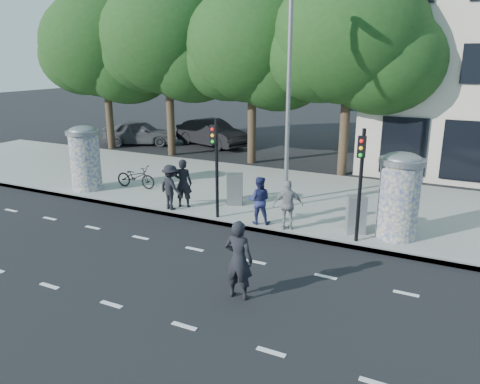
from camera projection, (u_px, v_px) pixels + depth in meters
The scene contains 24 objects.
ground at pixel (167, 267), 12.66m from camera, with size 120.00×120.00×0.00m, color black.
sidewalk at pixel (274, 194), 19.07m from camera, with size 40.00×8.00×0.15m, color gray.
curb at pixel (229, 224), 15.68m from camera, with size 40.00×0.10×0.16m, color slate.
lane_dash_near at pixel (111, 304), 10.78m from camera, with size 32.00×0.12×0.01m, color silver.
lane_dash_far at pixel (195, 249), 13.86m from camera, with size 32.00×0.12×0.01m, color silver.
ad_column_left at pixel (85, 156), 19.20m from camera, with size 1.36×1.36×2.65m.
ad_column_right at pixel (399, 194), 14.01m from camera, with size 1.36×1.36×2.65m.
traffic_pole_near at pixel (216, 158), 15.55m from camera, with size 0.22×0.31×3.40m.
traffic_pole_far at pixel (361, 174), 13.47m from camera, with size 0.22×0.31×3.40m.
street_lamp at pixel (288, 77), 16.66m from camera, with size 0.25×0.93×8.00m.
tree_far_left at pixel (104, 44), 27.26m from camera, with size 7.20×7.20×9.26m.
tree_mid_left at pixel (167, 37), 25.23m from camera, with size 7.20×7.20×9.57m.
tree_near_left at pixel (252, 44), 23.36m from camera, with size 6.80×6.80×8.97m.
tree_center at pixel (350, 37), 20.79m from camera, with size 7.00×7.00×9.30m.
ped_b at pixel (183, 183), 17.05m from camera, with size 0.65×0.43×1.79m, color black.
ped_c at pixel (259, 200), 15.36m from camera, with size 0.78×0.61×1.60m, color navy.
ped_d at pixel (171, 187), 16.81m from camera, with size 1.06×0.61×1.64m, color black.
ped_e at pixel (288, 205), 14.84m from camera, with size 0.95×0.54×1.62m, color gray.
man_road at pixel (239, 260), 10.85m from camera, with size 0.70×0.46×1.93m, color black.
bicycle at pixel (136, 177), 19.64m from camera, with size 1.80×0.63×0.95m, color black.
cabinet_left at pixel (235, 189), 17.41m from camera, with size 0.56×0.41×1.18m, color slate.
cabinet_right at pixel (356, 215), 14.57m from camera, with size 0.57×0.42×1.20m, color gray.
car_left at pixel (140, 132), 30.01m from camera, with size 4.55×1.83×1.55m, color #4B4E52.
car_mid at pixel (212, 133), 29.42m from camera, with size 5.07×1.77×1.67m, color black.
Camera 1 is at (6.98, -9.45, 5.52)m, focal length 35.00 mm.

